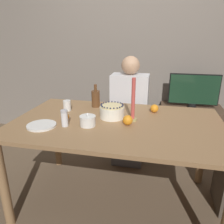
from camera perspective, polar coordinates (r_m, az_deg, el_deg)
ground_plane at (r=2.16m, az=1.13°, el=-21.88°), size 12.00×12.00×0.00m
wall_behind at (r=3.01m, az=6.71°, el=16.87°), size 8.00×0.05×2.60m
dining_table at (r=1.79m, az=1.27°, el=-5.49°), size 1.67×1.01×0.77m
cake at (r=1.82m, az=0.00°, el=0.12°), size 0.21×0.21×0.12m
sugar_bowl at (r=1.67m, az=-6.36°, el=-2.27°), size 0.12×0.12×0.10m
sugar_shaker at (r=1.68m, az=-12.30°, el=-1.55°), size 0.05×0.05×0.13m
plate_stack at (r=1.74m, az=-17.91°, el=-3.35°), size 0.22×0.22×0.02m
candle at (r=1.73m, az=5.53°, el=2.31°), size 0.07×0.07×0.35m
bottle at (r=2.09m, az=-4.28°, el=3.59°), size 0.08×0.08×0.22m
cup at (r=2.03m, az=-11.66°, el=1.67°), size 0.07×0.07×0.09m
orange_fruit_0 at (r=1.68m, az=4.12°, el=-2.13°), size 0.08×0.08×0.08m
orange_fruit_1 at (r=1.80m, az=-12.20°, el=-1.18°), size 0.07×0.07×0.07m
orange_fruit_2 at (r=1.98m, az=11.01°, el=0.93°), size 0.07×0.07×0.07m
person_man_blue_shirt at (r=2.49m, az=4.48°, el=-1.73°), size 0.40×0.34×1.23m
side_cabinet at (r=2.99m, az=19.45°, el=-4.09°), size 0.75×0.43×0.58m
tv_monitor at (r=2.84m, az=20.57°, el=5.35°), size 0.59×0.10×0.41m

